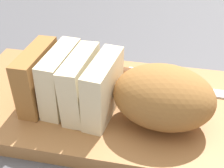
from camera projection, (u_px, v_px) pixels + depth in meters
name	position (u px, v px, depth m)	size (l,w,h in m)	color
ground_plane	(112.00, 111.00, 0.51)	(3.00, 3.00, 0.00)	#4C4C51
cutting_board	(112.00, 106.00, 0.50)	(0.46, 0.24, 0.02)	#9E6B3D
bread_loaf	(120.00, 90.00, 0.45)	(0.27, 0.13, 0.09)	#996633
bread_knife	(130.00, 77.00, 0.53)	(0.26, 0.04, 0.02)	silver
crumb_near_knife	(152.00, 86.00, 0.52)	(0.01, 0.01, 0.01)	#996633
crumb_near_loaf	(145.00, 99.00, 0.49)	(0.01, 0.01, 0.01)	#996633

